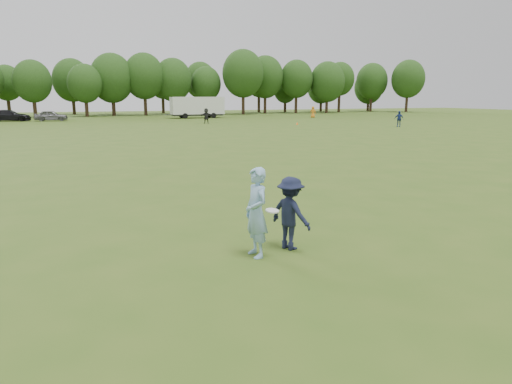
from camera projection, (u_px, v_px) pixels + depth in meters
The scene contains 12 objects.
ground at pixel (284, 253), 9.52m from camera, with size 200.00×200.00×0.00m, color #375517.
thrower at pixel (256, 213), 9.18m from camera, with size 0.67×0.44×1.84m, color #88B1D3.
defender at pixel (290, 213), 9.67m from camera, with size 1.01×0.58×1.57m, color #171C33.
player_far_b at pixel (399, 119), 49.49m from camera, with size 0.99×0.41×1.69m, color navy.
player_far_c at pixel (313, 112), 70.27m from camera, with size 0.87×0.56×1.78m, color orange.
player_far_d at pixel (206, 116), 55.97m from camera, with size 1.70×0.54×1.83m, color #272727.
car_d at pixel (9, 116), 60.58m from camera, with size 2.11×5.18×1.50m, color black.
car_e at pixel (51, 116), 61.23m from camera, with size 1.68×4.18×1.42m, color slate.
field_cone at pixel (297, 123), 53.56m from camera, with size 0.28×0.28×0.30m, color #FF5D0D.
disc_in_play at pixel (272, 211), 9.07m from camera, with size 0.30×0.30×0.08m.
cargo_trailer at pixel (197, 106), 69.70m from camera, with size 9.00×2.75×3.20m.
treeline at pixel (111, 79), 79.17m from camera, with size 130.35×18.39×11.74m.
Camera 1 is at (-3.90, -8.19, 3.21)m, focal length 32.00 mm.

